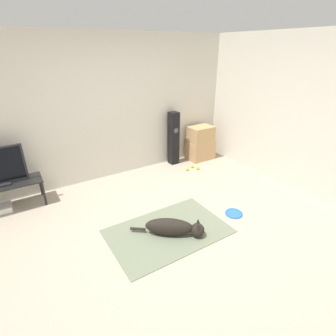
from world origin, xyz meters
The scene contains 13 objects.
ground_plane centered at (0.00, 0.00, 0.00)m, with size 12.00×12.00×0.00m, color #B2A38E.
wall_back centered at (0.00, 2.10, 1.27)m, with size 8.00×0.06×2.55m.
wall_right centered at (2.60, 0.00, 1.27)m, with size 0.06×8.00×2.55m.
area_rug centered at (0.01, 0.01, 0.01)m, with size 1.58×1.03×0.01m.
dog centered at (0.04, -0.10, 0.13)m, with size 0.81×0.66×0.24m.
frisbee centered at (1.07, -0.18, 0.01)m, with size 0.26×0.26×0.03m.
cardboard_box_lower centered at (2.00, 1.81, 0.20)m, with size 0.57×0.40×0.40m.
cardboard_box_upper centered at (1.98, 1.79, 0.57)m, with size 0.52×0.36×0.34m.
floor_speaker centered at (1.36, 1.92, 0.55)m, with size 0.18×0.19×1.11m.
tv_stand centered at (-1.80, 1.80, 0.38)m, with size 1.12×0.42×0.42m.
tennis_ball_by_boxes centered at (1.55, 1.49, 0.03)m, with size 0.07×0.07×0.07m.
tennis_ball_near_speaker centered at (1.38, 1.45, 0.03)m, with size 0.07×0.07×0.07m.
tennis_ball_loose_on_carpet centered at (1.60, 1.37, 0.03)m, with size 0.07×0.07×0.07m.
Camera 1 is at (-1.53, -2.42, 2.28)m, focal length 28.00 mm.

